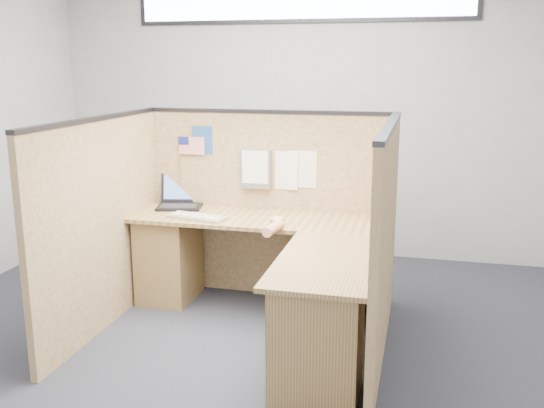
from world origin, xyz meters
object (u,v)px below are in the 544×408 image
(l_desk, at_px, (268,278))
(laptop, at_px, (183,199))
(keyboard, at_px, (196,217))
(mouse, at_px, (278,223))

(l_desk, distance_m, laptop, 1.15)
(l_desk, bearing_deg, laptop, 145.50)
(l_desk, height_order, keyboard, keyboard)
(keyboard, bearing_deg, mouse, 6.88)
(laptop, xyz_separation_m, mouse, (0.91, -0.42, -0.04))
(laptop, bearing_deg, mouse, -37.92)
(laptop, height_order, mouse, laptop)
(keyboard, height_order, mouse, mouse)
(laptop, bearing_deg, l_desk, -47.56)
(laptop, relative_size, mouse, 3.88)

